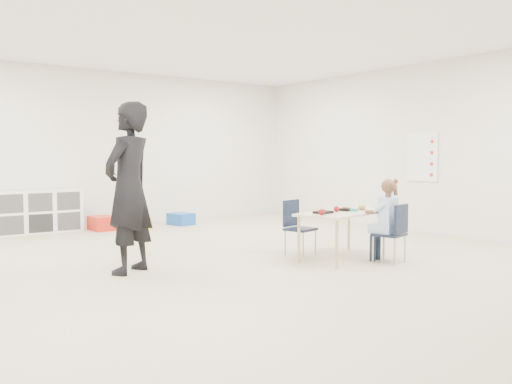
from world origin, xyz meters
TOP-DOWN VIEW (x-y plane):
  - room at (0.00, 0.00)m, footprint 9.00×9.02m
  - table at (1.22, -0.29)m, footprint 1.39×0.92m
  - chair_near at (1.49, -0.78)m, footprint 0.41×0.39m
  - chair_far at (0.95, 0.20)m, footprint 0.41×0.39m
  - child at (1.49, -0.78)m, footprint 0.56×0.56m
  - lunch_tray_near at (1.34, -0.23)m, footprint 0.25×0.21m
  - lunch_tray_far at (0.86, -0.31)m, footprint 0.25×0.21m
  - milk_carton at (1.29, -0.41)m, footprint 0.08×0.08m
  - bread_roll at (1.54, -0.31)m, footprint 0.09×0.09m
  - apple_near at (1.12, -0.27)m, footprint 0.07×0.07m
  - apple_far at (0.71, -0.44)m, footprint 0.07×0.07m
  - cubby_shelf at (-1.20, 4.28)m, footprint 1.40×0.40m
  - rules_poster at (3.98, 0.60)m, footprint 0.02×0.60m
  - adult at (-1.23, 0.52)m, footprint 0.81×0.72m
  - bin_red at (-0.22, 3.98)m, footprint 0.38×0.49m
  - bin_yellow at (0.33, 3.76)m, footprint 0.43×0.51m
  - bin_blue at (1.21, 3.82)m, footprint 0.42×0.50m

SIDE VIEW (x-z plane):
  - bin_blue at x=1.21m, z-range 0.00..0.21m
  - bin_yellow at x=0.33m, z-range 0.00..0.22m
  - bin_red at x=-0.22m, z-range 0.00..0.24m
  - table at x=1.22m, z-range 0.00..0.59m
  - cubby_shelf at x=-1.20m, z-range 0.00..0.70m
  - chair_near at x=1.49m, z-range 0.00..0.70m
  - chair_far at x=0.95m, z-range 0.00..0.70m
  - child at x=1.49m, z-range 0.00..1.11m
  - lunch_tray_near at x=1.34m, z-range 0.59..0.62m
  - lunch_tray_far at x=0.86m, z-range 0.59..0.62m
  - bread_roll at x=1.54m, z-range 0.59..0.65m
  - apple_near at x=1.12m, z-range 0.59..0.66m
  - apple_far at x=0.71m, z-range 0.59..0.66m
  - milk_carton at x=1.29m, z-range 0.59..0.69m
  - adult at x=-1.23m, z-range 0.00..1.85m
  - rules_poster at x=3.98m, z-range 0.85..1.65m
  - room at x=0.00m, z-range 0.00..2.80m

